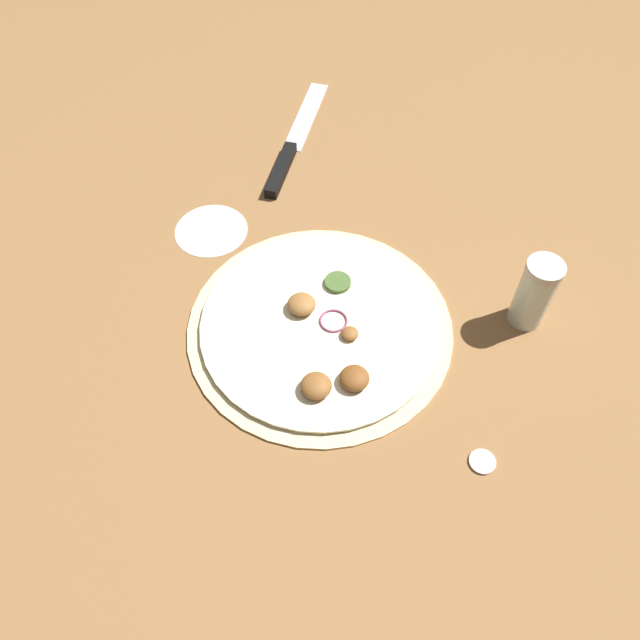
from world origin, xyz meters
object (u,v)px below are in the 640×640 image
pizza (320,327)px  loose_cap (483,461)px  knife (288,154)px  spice_jar (535,293)px

pizza → loose_cap: (-0.25, 0.11, -0.00)m
pizza → knife: bearing=-61.0°
spice_jar → knife: bearing=-25.0°
pizza → loose_cap: size_ratio=11.33×
loose_cap → knife: bearing=-45.6°
knife → loose_cap: knife is taller
pizza → spice_jar: (-0.26, -0.12, 0.05)m
knife → pizza: bearing=-157.2°
knife → spice_jar: size_ratio=2.94×
pizza → spice_jar: spice_jar is taller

